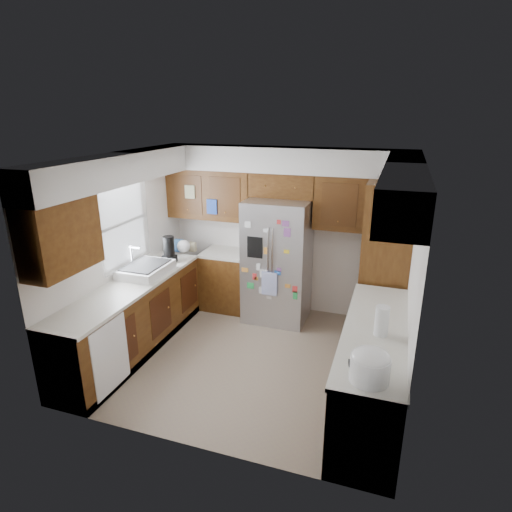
# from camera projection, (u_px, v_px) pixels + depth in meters

# --- Properties ---
(floor) EXTENTS (3.60, 3.60, 0.00)m
(floor) POSITION_uv_depth(u_px,v_px,m) (250.00, 358.00, 5.43)
(floor) COLOR gray
(floor) RESTS_ON ground
(room_shell) EXTENTS (3.64, 3.24, 2.52)m
(room_shell) POSITION_uv_depth(u_px,v_px,m) (252.00, 211.00, 5.20)
(room_shell) COLOR white
(room_shell) RESTS_ON ground
(left_counter_run) EXTENTS (1.36, 3.20, 0.92)m
(left_counter_run) POSITION_uv_depth(u_px,v_px,m) (155.00, 311.00, 5.73)
(left_counter_run) COLOR #42220C
(left_counter_run) RESTS_ON ground
(right_counter_run) EXTENTS (0.63, 2.25, 0.92)m
(right_counter_run) POSITION_uv_depth(u_px,v_px,m) (372.00, 372.00, 4.42)
(right_counter_run) COLOR #42220C
(right_counter_run) RESTS_ON ground
(pantry) EXTENTS (0.60, 0.90, 2.15)m
(pantry) POSITION_uv_depth(u_px,v_px,m) (385.00, 262.00, 5.66)
(pantry) COLOR #42220C
(pantry) RESTS_ON ground
(fridge) EXTENTS (0.90, 0.79, 1.80)m
(fridge) POSITION_uv_depth(u_px,v_px,m) (278.00, 261.00, 6.22)
(fridge) COLOR #9D9DA2
(fridge) RESTS_ON ground
(bridge_cabinet) EXTENTS (0.96, 0.34, 0.35)m
(bridge_cabinet) POSITION_uv_depth(u_px,v_px,m) (283.00, 185.00, 6.08)
(bridge_cabinet) COLOR #42220C
(bridge_cabinet) RESTS_ON fridge
(fridge_top_items) EXTENTS (0.75, 0.31, 0.24)m
(fridge_top_items) POSITION_uv_depth(u_px,v_px,m) (283.00, 164.00, 5.96)
(fridge_top_items) COLOR #2945AB
(fridge_top_items) RESTS_ON bridge_cabinet
(sink_assembly) EXTENTS (0.52, 0.70, 0.37)m
(sink_assembly) POSITION_uv_depth(u_px,v_px,m) (146.00, 269.00, 5.65)
(sink_assembly) COLOR white
(sink_assembly) RESTS_ON left_counter_run
(left_counter_clutter) EXTENTS (0.32, 0.83, 0.38)m
(left_counter_clutter) POSITION_uv_depth(u_px,v_px,m) (176.00, 248.00, 6.30)
(left_counter_clutter) COLOR black
(left_counter_clutter) RESTS_ON left_counter_run
(rice_cooker) EXTENTS (0.33, 0.32, 0.28)m
(rice_cooker) POSITION_uv_depth(u_px,v_px,m) (370.00, 365.00, 3.40)
(rice_cooker) COLOR white
(rice_cooker) RESTS_ON right_counter_run
(paper_towel) EXTENTS (0.13, 0.13, 0.30)m
(paper_towel) POSITION_uv_depth(u_px,v_px,m) (382.00, 321.00, 4.09)
(paper_towel) COLOR white
(paper_towel) RESTS_ON right_counter_run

